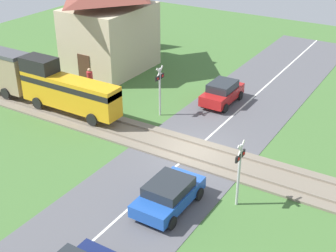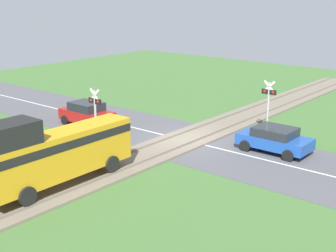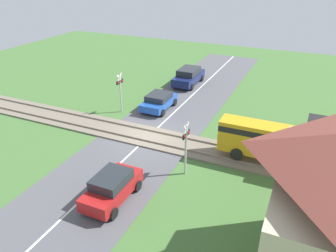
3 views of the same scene
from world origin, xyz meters
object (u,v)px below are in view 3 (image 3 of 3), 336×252
(car_far_side, at_px, (112,187))
(crossing_signal_east_approach, at_px, (186,142))
(car_near_crossing, at_px, (159,101))
(car_behind_queue, at_px, (189,76))
(pedestrian_by_station, at_px, (302,200))
(crossing_signal_west_approach, at_px, (120,88))

(car_far_side, xyz_separation_m, crossing_signal_east_approach, (-3.66, 2.52, 1.28))
(car_near_crossing, height_order, car_behind_queue, car_behind_queue)
(car_far_side, height_order, crossing_signal_east_approach, crossing_signal_east_approach)
(car_far_side, bearing_deg, pedestrian_by_station, 108.18)
(car_near_crossing, relative_size, pedestrian_by_station, 2.24)
(pedestrian_by_station, bearing_deg, crossing_signal_east_approach, -97.01)
(crossing_signal_west_approach, height_order, pedestrian_by_station, crossing_signal_west_approach)
(car_behind_queue, relative_size, crossing_signal_west_approach, 1.42)
(car_behind_queue, bearing_deg, crossing_signal_east_approach, 20.43)
(car_behind_queue, bearing_deg, pedestrian_by_station, 37.41)
(pedestrian_by_station, bearing_deg, car_near_crossing, -126.13)
(car_far_side, bearing_deg, car_behind_queue, -170.99)
(car_far_side, relative_size, crossing_signal_east_approach, 1.12)
(car_behind_queue, distance_m, pedestrian_by_station, 19.23)
(car_far_side, bearing_deg, crossing_signal_west_approach, -150.75)
(car_far_side, relative_size, pedestrian_by_station, 2.17)
(car_far_side, height_order, pedestrian_by_station, pedestrian_by_station)
(car_far_side, height_order, crossing_signal_west_approach, crossing_signal_west_approach)
(car_near_crossing, bearing_deg, car_far_side, 14.15)
(crossing_signal_west_approach, bearing_deg, pedestrian_by_station, 64.57)
(car_near_crossing, bearing_deg, crossing_signal_east_approach, 34.85)
(car_far_side, bearing_deg, crossing_signal_east_approach, 145.45)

